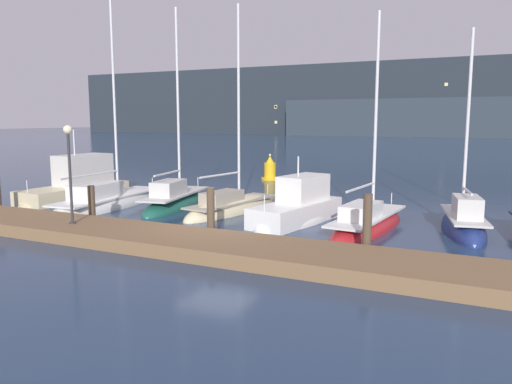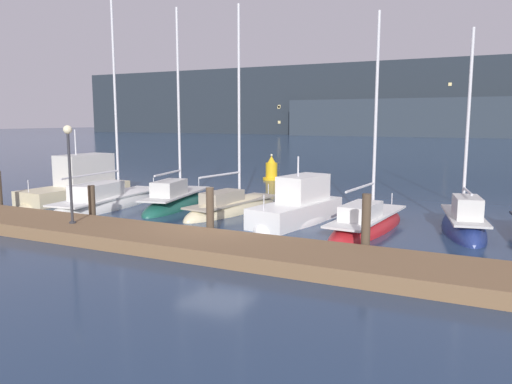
# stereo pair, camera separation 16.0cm
# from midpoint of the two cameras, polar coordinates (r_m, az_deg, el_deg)

# --- Properties ---
(ground_plane) EXTENTS (400.00, 400.00, 0.00)m
(ground_plane) POSITION_cam_midpoint_polar(r_m,az_deg,el_deg) (18.46, -4.75, -5.04)
(ground_plane) COLOR navy
(dock) EXTENTS (30.67, 2.80, 0.45)m
(dock) POSITION_cam_midpoint_polar(r_m,az_deg,el_deg) (16.71, -8.34, -5.72)
(dock) COLOR brown
(dock) RESTS_ON ground
(mooring_pile_1) EXTENTS (0.28, 0.28, 1.60)m
(mooring_pile_1) POSITION_cam_midpoint_polar(r_m,az_deg,el_deg) (21.35, -18.47, -1.43)
(mooring_pile_1) COLOR #4C3D2D
(mooring_pile_1) RESTS_ON ground
(mooring_pile_2) EXTENTS (0.28, 0.28, 1.85)m
(mooring_pile_2) POSITION_cam_midpoint_polar(r_m,az_deg,el_deg) (17.92, -5.44, -2.42)
(mooring_pile_2) COLOR #4C3D2D
(mooring_pile_2) RESTS_ON ground
(mooring_pile_3) EXTENTS (0.28, 0.28, 1.99)m
(mooring_pile_3) POSITION_cam_midpoint_polar(r_m,az_deg,el_deg) (15.82, 12.31, -3.76)
(mooring_pile_3) COLOR #4C3D2D
(mooring_pile_3) RESTS_ON ground
(motorboat_berth_1) EXTENTS (2.54, 6.92, 4.20)m
(motorboat_berth_1) POSITION_cam_midpoint_polar(r_m,az_deg,el_deg) (28.50, -19.94, 0.20)
(motorboat_berth_1) COLOR beige
(motorboat_berth_1) RESTS_ON ground
(sailboat_berth_2) EXTENTS (2.75, 8.49, 12.73)m
(sailboat_berth_2) POSITION_cam_midpoint_polar(r_m,az_deg,el_deg) (25.60, -16.62, -1.34)
(sailboat_berth_2) COLOR white
(sailboat_berth_2) RESTS_ON ground
(sailboat_berth_3) EXTENTS (2.83, 6.58, 10.15)m
(sailboat_berth_3) POSITION_cam_midpoint_polar(r_m,az_deg,el_deg) (24.82, -9.40, -1.29)
(sailboat_berth_3) COLOR #195647
(sailboat_berth_3) RESTS_ON ground
(sailboat_berth_4) EXTENTS (2.63, 6.72, 10.11)m
(sailboat_berth_4) POSITION_cam_midpoint_polar(r_m,az_deg,el_deg) (23.19, -2.97, -2.02)
(sailboat_berth_4) COLOR beige
(sailboat_berth_4) RESTS_ON ground
(motorboat_berth_5) EXTENTS (2.83, 5.70, 3.44)m
(motorboat_berth_5) POSITION_cam_midpoint_polar(r_m,az_deg,el_deg) (20.88, 4.52, -2.60)
(motorboat_berth_5) COLOR white
(motorboat_berth_5) RESTS_ON ground
(sailboat_berth_6) EXTENTS (2.35, 6.96, 8.90)m
(sailboat_berth_6) POSITION_cam_midpoint_polar(r_m,az_deg,el_deg) (19.93, 12.37, -3.84)
(sailboat_berth_6) COLOR red
(sailboat_berth_6) RESTS_ON ground
(sailboat_berth_7) EXTENTS (2.46, 5.42, 8.43)m
(sailboat_berth_7) POSITION_cam_midpoint_polar(r_m,az_deg,el_deg) (20.58, 22.40, -3.87)
(sailboat_berth_7) COLOR navy
(sailboat_berth_7) RESTS_ON ground
(channel_buoy) EXTENTS (1.23, 1.23, 1.84)m
(channel_buoy) POSITION_cam_midpoint_polar(r_m,az_deg,el_deg) (35.46, 1.47, 2.49)
(channel_buoy) COLOR gold
(channel_buoy) RESTS_ON ground
(dock_lamppost) EXTENTS (0.32, 0.32, 3.60)m
(dock_lamppost) POSITION_cam_midpoint_polar(r_m,az_deg,el_deg) (19.31, -20.80, 3.71)
(dock_lamppost) COLOR #2D2D33
(dock_lamppost) RESTS_ON dock
(hillside_backdrop) EXTENTS (240.00, 23.00, 19.54)m
(hillside_backdrop) POSITION_cam_midpoint_polar(r_m,az_deg,el_deg) (140.94, 24.03, 9.49)
(hillside_backdrop) COLOR #232B33
(hillside_backdrop) RESTS_ON ground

